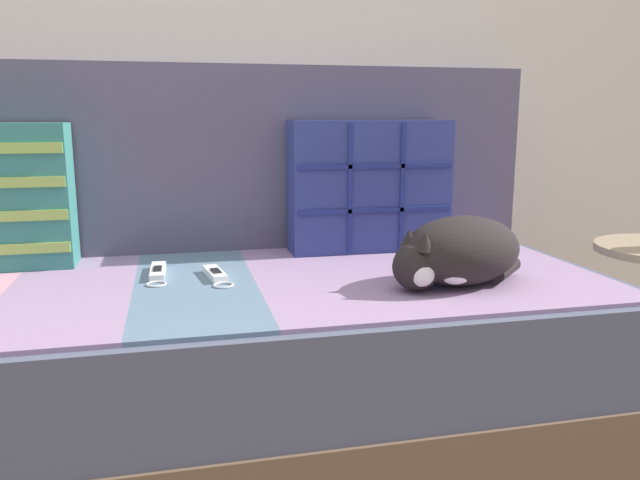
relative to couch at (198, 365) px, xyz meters
The scene contains 7 objects.
ground_plane 0.24m from the couch, 90.00° to the right, with size 14.00×14.00×0.00m, color #7A6651.
couch is the anchor object (origin of this frame).
sofa_backrest 0.63m from the couch, 90.00° to the left, with size 2.09×0.14×0.54m.
throw_pillow_quilted 0.71m from the couch, 24.57° to the left, with size 0.48×0.14×0.38m.
sleeping_cat 0.70m from the couch, 18.06° to the right, with size 0.37×0.29×0.16m.
game_remote_near 0.24m from the couch, ahead, with size 0.07×0.19×0.02m.
game_remote_far 0.26m from the couch, 147.10° to the left, with size 0.05×0.20×0.02m.
Camera 1 is at (-0.04, -1.43, 0.84)m, focal length 35.00 mm.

